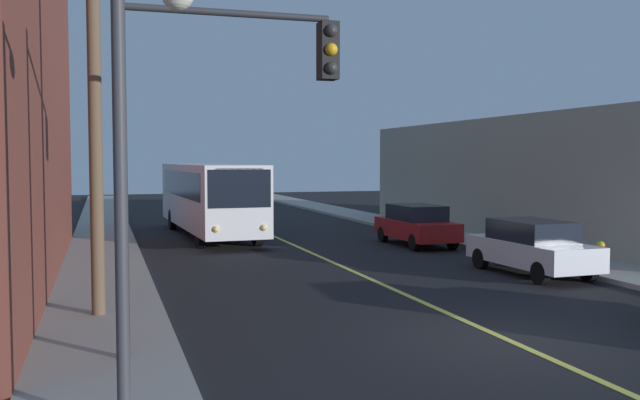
# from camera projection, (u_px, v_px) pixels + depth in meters

# --- Properties ---
(ground_plane) EXTENTS (120.00, 120.00, 0.00)m
(ground_plane) POSITION_uv_depth(u_px,v_px,m) (506.00, 339.00, 13.22)
(ground_plane) COLOR black
(sidewalk_left) EXTENTS (2.50, 90.00, 0.15)m
(sidewalk_left) POSITION_uv_depth(u_px,v_px,m) (104.00, 273.00, 20.58)
(sidewalk_left) COLOR gray
(sidewalk_left) RESTS_ON ground
(sidewalk_right) EXTENTS (2.50, 90.00, 0.15)m
(sidewalk_right) POSITION_uv_depth(u_px,v_px,m) (529.00, 253.00, 24.90)
(sidewalk_right) COLOR gray
(sidewalk_right) RESTS_ON ground
(lane_stripe_center) EXTENTS (0.16, 60.00, 0.01)m
(lane_stripe_center) POSITION_uv_depth(u_px,v_px,m) (296.00, 246.00, 27.51)
(lane_stripe_center) COLOR #D8CC4C
(lane_stripe_center) RESTS_ON ground
(building_right_warehouse) EXTENTS (12.00, 23.19, 5.20)m
(building_right_warehouse) POSITION_uv_depth(u_px,v_px,m) (596.00, 177.00, 32.16)
(building_right_warehouse) COLOR gray
(building_right_warehouse) RESTS_ON ground
(city_bus) EXTENTS (3.06, 12.24, 3.20)m
(city_bus) POSITION_uv_depth(u_px,v_px,m) (209.00, 195.00, 31.07)
(city_bus) COLOR silver
(city_bus) RESTS_ON ground
(parked_car_white) EXTENTS (1.93, 4.45, 1.62)m
(parked_car_white) POSITION_uv_depth(u_px,v_px,m) (532.00, 246.00, 20.62)
(parked_car_white) COLOR silver
(parked_car_white) RESTS_ON ground
(parked_car_red) EXTENTS (1.84, 4.41, 1.62)m
(parked_car_red) POSITION_uv_depth(u_px,v_px,m) (416.00, 224.00, 27.69)
(parked_car_red) COLOR maroon
(parked_car_red) RESTS_ON ground
(utility_pole_near) EXTENTS (2.40, 0.28, 11.02)m
(utility_pole_near) POSITION_uv_depth(u_px,v_px,m) (93.00, 25.00, 14.37)
(utility_pole_near) COLOR brown
(utility_pole_near) RESTS_ON sidewalk_left
(traffic_signal_left_corner) EXTENTS (3.75, 0.48, 6.00)m
(traffic_signal_left_corner) POSITION_uv_depth(u_px,v_px,m) (217.00, 106.00, 11.65)
(traffic_signal_left_corner) COLOR #2D2D33
(traffic_signal_left_corner) RESTS_ON sidewalk_left
(street_lamp_left) EXTENTS (0.98, 0.40, 5.50)m
(street_lamp_left) POSITION_uv_depth(u_px,v_px,m) (139.00, 131.00, 8.38)
(street_lamp_left) COLOR #38383D
(street_lamp_left) RESTS_ON sidewalk_left
(fire_hydrant) EXTENTS (0.44, 0.26, 0.84)m
(fire_hydrant) POSITION_uv_depth(u_px,v_px,m) (601.00, 255.00, 20.73)
(fire_hydrant) COLOR red
(fire_hydrant) RESTS_ON sidewalk_right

